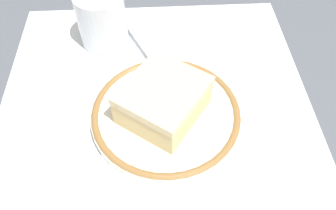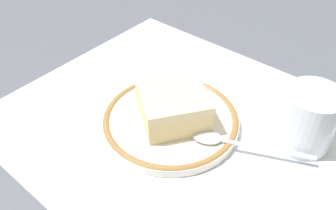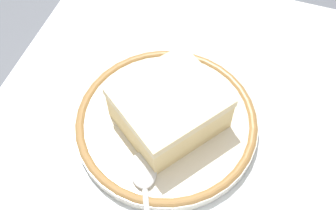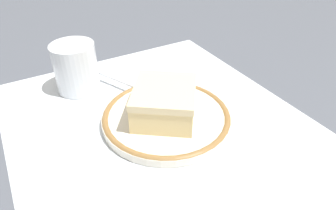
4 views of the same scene
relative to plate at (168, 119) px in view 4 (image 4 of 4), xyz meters
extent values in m
plane|color=#4C515B|center=(0.00, 0.01, -0.01)|extent=(2.40, 2.40, 0.00)
cube|color=silver|center=(0.00, 0.01, -0.01)|extent=(0.47, 0.41, 0.00)
cylinder|color=silver|center=(0.00, 0.00, 0.00)|extent=(0.19, 0.19, 0.01)
torus|color=olive|center=(0.00, 0.00, 0.00)|extent=(0.19, 0.19, 0.01)
cube|color=beige|center=(0.00, 0.00, 0.02)|extent=(0.12, 0.12, 0.04)
cube|color=beige|center=(0.00, 0.00, 0.05)|extent=(0.13, 0.12, 0.01)
ellipsoid|color=silver|center=(0.07, 0.00, 0.01)|extent=(0.05, 0.04, 0.01)
cylinder|color=silver|center=(0.14, 0.03, 0.01)|extent=(0.11, 0.05, 0.01)
cylinder|color=silver|center=(0.16, 0.09, 0.03)|extent=(0.07, 0.07, 0.08)
cylinder|color=silver|center=(0.16, 0.09, 0.02)|extent=(0.06, 0.06, 0.05)
cube|color=white|center=(-0.16, 0.01, -0.01)|extent=(0.11, 0.14, 0.00)
camera|label=1|loc=(-0.25, 0.01, 0.35)|focal=36.79mm
camera|label=2|loc=(0.23, -0.28, 0.33)|focal=37.69mm
camera|label=3|loc=(0.21, 0.07, 0.36)|focal=44.10mm
camera|label=4|loc=(-0.30, 0.17, 0.27)|focal=32.33mm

